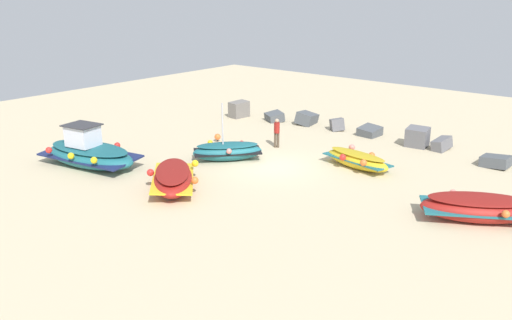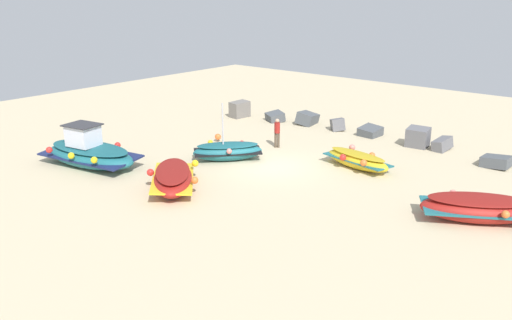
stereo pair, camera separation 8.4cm
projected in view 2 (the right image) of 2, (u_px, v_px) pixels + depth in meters
ground_plane at (272, 166)px, 26.50m from camera, size 52.88×52.88×0.00m
fishing_boat_0 at (173, 178)px, 23.45m from camera, size 4.23×4.19×1.03m
fishing_boat_1 at (477, 208)px, 20.14m from camera, size 4.51×3.61×1.02m
fishing_boat_2 at (357, 160)px, 26.14m from camera, size 3.85×2.09×0.88m
fishing_boat_3 at (228, 151)px, 27.31m from camera, size 3.34×3.56×3.07m
fishing_boat_4 at (89, 153)px, 26.44m from camera, size 5.77×3.15×2.17m
person_walking at (277, 131)px, 29.36m from camera, size 0.32×0.32×1.66m
breakwater_rocks at (347, 128)px, 32.23m from camera, size 18.17×2.90×1.30m
mooring_buoy_0 at (218, 137)px, 30.67m from camera, size 0.37×0.37×0.48m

